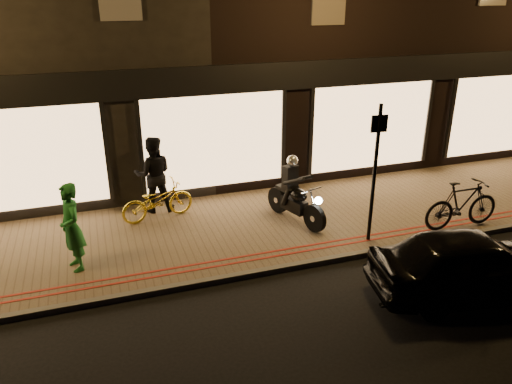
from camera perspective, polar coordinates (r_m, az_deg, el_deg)
ground at (r=9.94m, az=1.25°, el=-9.50°), size 90.00×90.00×0.00m
sidewalk at (r=11.56m, az=-2.11°, el=-4.25°), size 50.00×4.00×0.12m
kerb_stone at (r=9.94m, az=1.15°, el=-9.06°), size 50.00×0.14×0.12m
red_kerb_lines at (r=10.32m, az=0.21°, el=-7.38°), size 50.00×0.26×0.01m
building_row at (r=17.17m, az=-9.40°, el=18.87°), size 48.00×10.11×8.50m
motorcycle at (r=11.61m, az=4.45°, el=-0.51°), size 0.81×1.88×1.59m
sign_post at (r=10.59m, az=13.45°, el=2.77°), size 0.35×0.09×3.00m
bicycle_gold at (r=11.96m, az=-11.20°, el=-1.01°), size 1.82×0.95×0.91m
bicycle_dark at (r=12.20m, az=22.49°, el=-1.32°), size 1.91×0.57×1.14m
person_green at (r=10.15m, az=-20.33°, el=-3.82°), size 0.61×0.75×1.77m
person_dark at (r=12.25m, az=-11.64°, el=1.97°), size 0.99×0.81×1.88m
parked_car at (r=9.87m, az=23.50°, el=-7.55°), size 3.90×2.09×1.26m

